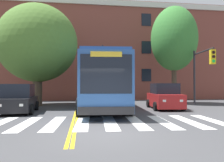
% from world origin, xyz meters
% --- Properties ---
extents(ground_plane, '(120.00, 120.00, 0.00)m').
position_xyz_m(ground_plane, '(0.00, 0.00, 0.00)').
color(ground_plane, '#424244').
extents(crosswalk, '(13.03, 4.49, 0.01)m').
position_xyz_m(crosswalk, '(-0.72, 2.25, 0.00)').
color(crosswalk, white).
rests_on(crosswalk, ground).
extents(lane_line_yellow_inner, '(0.12, 36.00, 0.01)m').
position_xyz_m(lane_line_yellow_inner, '(-1.16, 16.25, 0.00)').
color(lane_line_yellow_inner, gold).
rests_on(lane_line_yellow_inner, ground).
extents(lane_line_yellow_outer, '(0.12, 36.00, 0.01)m').
position_xyz_m(lane_line_yellow_outer, '(-1.00, 16.25, 0.00)').
color(lane_line_yellow_outer, gold).
rests_on(lane_line_yellow_outer, ground).
extents(city_bus, '(3.53, 10.82, 3.48)m').
position_xyz_m(city_bus, '(0.67, 7.41, 1.86)').
color(city_bus, '#2D5699').
rests_on(city_bus, ground).
extents(car_black_near_lane, '(2.25, 3.97, 1.76)m').
position_xyz_m(car_black_near_lane, '(-4.63, 6.39, 0.81)').
color(car_black_near_lane, black).
rests_on(car_black_near_lane, ground).
extents(car_red_far_lane, '(2.32, 3.86, 1.81)m').
position_xyz_m(car_red_far_lane, '(5.03, 7.19, 0.83)').
color(car_red_far_lane, '#AD1E1E').
rests_on(car_red_far_lane, ground).
extents(car_navy_behind_bus, '(2.10, 4.21, 1.87)m').
position_xyz_m(car_navy_behind_bus, '(0.60, 17.95, 0.85)').
color(car_navy_behind_bus, navy).
rests_on(car_navy_behind_bus, ground).
extents(traffic_light_near_corner, '(0.59, 3.35, 4.54)m').
position_xyz_m(traffic_light_near_corner, '(8.33, 7.94, 3.11)').
color(traffic_light_near_corner, '#28282D').
rests_on(traffic_light_near_corner, ground).
extents(traffic_light_overhead, '(0.34, 3.30, 4.87)m').
position_xyz_m(traffic_light_overhead, '(0.67, 9.51, 3.28)').
color(traffic_light_overhead, '#28282D').
rests_on(traffic_light_overhead, ground).
extents(street_tree_curbside_large, '(4.71, 4.87, 8.88)m').
position_xyz_m(street_tree_curbside_large, '(7.54, 11.30, 5.91)').
color(street_tree_curbside_large, '#4C3D2D').
rests_on(street_tree_curbside_large, ground).
extents(street_tree_curbside_small, '(8.79, 8.89, 8.24)m').
position_xyz_m(street_tree_curbside_small, '(-4.38, 10.74, 5.07)').
color(street_tree_curbside_small, brown).
rests_on(street_tree_curbside_small, ground).
extents(building_facade, '(43.40, 8.44, 11.22)m').
position_xyz_m(building_facade, '(0.62, 20.37, 5.62)').
color(building_facade, brown).
rests_on(building_facade, ground).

